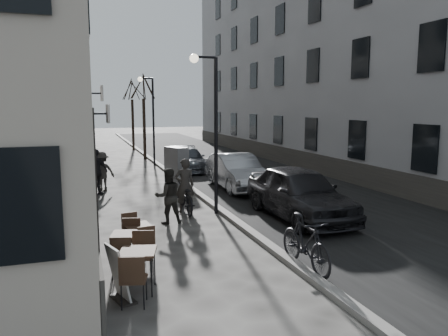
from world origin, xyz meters
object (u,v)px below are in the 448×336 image
bistro_set_c (138,236)px  car_near (299,193)px  car_far (188,159)px  streetlamp_far (150,111)px  streetlamp_near (211,117)px  bicycle (185,196)px  moped (305,243)px  car_mid (236,172)px  tree_near (143,86)px  bistro_set_b (127,247)px  pedestrian_mid (102,172)px  pedestrian_near (168,196)px  sign_board (119,278)px  bistro_set_a (138,266)px  tree_far (132,89)px  utility_cabinet (176,165)px  pedestrian_far (96,172)px

bistro_set_c → car_near: car_near is taller
car_far → streetlamp_far: bearing=125.4°
streetlamp_near → streetlamp_far: bearing=90.0°
bicycle → moped: size_ratio=1.06×
bistro_set_c → moped: moped is taller
bicycle → car_mid: 4.40m
streetlamp_near → tree_near: (0.07, 15.00, 1.50)m
bistro_set_b → car_far: car_far is taller
pedestrian_mid → bicycle: bearing=98.7°
car_near → streetlamp_far: bearing=99.7°
car_near → car_mid: car_near is taller
pedestrian_near → streetlamp_far: bearing=-99.3°
sign_board → pedestrian_mid: size_ratio=0.64×
sign_board → tree_near: bearing=62.0°
bistro_set_a → bistro_set_b: 1.33m
tree_near → bicycle: (-0.82, -14.48, -4.11)m
streetlamp_far → bicycle: (-0.75, -11.48, -2.61)m
streetlamp_near → car_far: bearing=80.7°
tree_far → bicycle: 20.91m
sign_board → bicycle: bearing=47.9°
bistro_set_c → sign_board: size_ratio=1.43×
streetlamp_near → tree_far: 21.05m
tree_far → bistro_set_a: tree_far is taller
streetlamp_near → pedestrian_near: streetlamp_near is taller
sign_board → car_mid: bearing=40.3°
sign_board → bistro_set_c: bearing=56.6°
sign_board → bistro_set_b: bearing=60.8°
bistro_set_a → bicycle: size_ratio=0.81×
tree_near → tree_far: size_ratio=1.00×
streetlamp_far → sign_board: 18.12m
streetlamp_far → bistro_set_b: size_ratio=3.18×
bistro_set_a → utility_cabinet: 11.62m
pedestrian_far → sign_board: bearing=-121.4°
pedestrian_mid → car_mid: (5.40, -1.22, -0.09)m
streetlamp_near → sign_board: (-3.44, -5.58, -2.73)m
tree_far → utility_cabinet: 15.60m
streetlamp_near → pedestrian_mid: size_ratio=3.11×
pedestrian_near → moped: 5.06m
utility_cabinet → pedestrian_far: bearing=-179.0°
bistro_set_b → streetlamp_far: bearing=93.9°
streetlamp_near → tree_near: 15.08m
pedestrian_near → streetlamp_near: bearing=-158.5°
bistro_set_b → pedestrian_mid: pedestrian_mid is taller
streetlamp_near → pedestrian_near: bearing=-156.2°
car_near → car_far: size_ratio=1.15×
utility_cabinet → car_far: (1.39, 3.50, -0.21)m
bistro_set_c → utility_cabinet: (2.94, 9.06, 0.38)m
streetlamp_near → bicycle: (-0.75, 0.52, -2.61)m
bistro_set_b → car_mid: size_ratio=0.36×
utility_cabinet → car_mid: bearing=-68.2°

